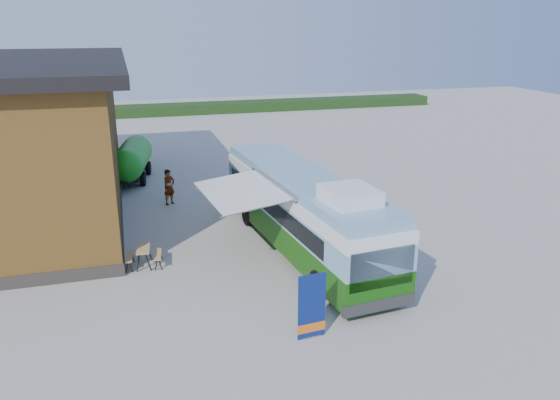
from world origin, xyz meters
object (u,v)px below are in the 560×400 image
object	(u,v)px
bus	(303,209)
person_b	(263,173)
banner	(312,312)
slurry_tanker	(132,158)
picnic_table	(144,252)
person_a	(169,187)

from	to	relation	value
bus	person_b	xyz separation A→B (m)	(0.71, 9.37, -1.00)
banner	slurry_tanker	xyz separation A→B (m)	(-4.64, 19.48, 0.48)
picnic_table	person_a	xyz separation A→B (m)	(1.69, 7.51, 0.37)
banner	picnic_table	distance (m)	8.15
bus	slurry_tanker	world-z (taller)	bus
banner	person_b	size ratio (longest dim) A/B	1.27
banner	person_b	xyz separation A→B (m)	(2.58, 15.83, -0.04)
bus	person_a	size ratio (longest dim) A/B	6.71
banner	slurry_tanker	distance (m)	20.03
bus	picnic_table	size ratio (longest dim) A/B	8.72
person_b	banner	bearing A→B (deg)	14.24
banner	person_b	bearing A→B (deg)	75.07
slurry_tanker	bus	bearing A→B (deg)	-53.04
bus	banner	size ratio (longest dim) A/B	5.96
bus	picnic_table	world-z (taller)	bus
picnic_table	person_a	bearing A→B (deg)	82.20
slurry_tanker	person_a	bearing A→B (deg)	-61.80
picnic_table	person_b	size ratio (longest dim) A/B	0.87
bus	banner	bearing A→B (deg)	-111.79
banner	slurry_tanker	size ratio (longest dim) A/B	0.34
picnic_table	slurry_tanker	bearing A→B (deg)	94.91
picnic_table	slurry_tanker	xyz separation A→B (m)	(-0.00, 12.79, 0.78)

